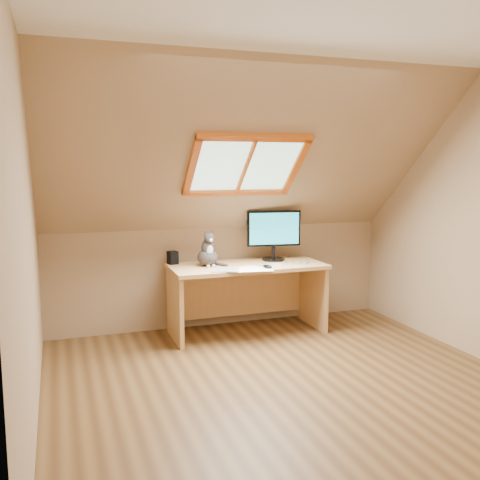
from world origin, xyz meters
name	(u,v)px	position (x,y,z in m)	size (l,w,h in m)	color
ground	(293,389)	(0.00, 0.00, 0.00)	(3.50, 3.50, 0.00)	brown
room_shell	(302,194)	(0.00, -0.09, 1.43)	(3.52, 3.52, 2.41)	#A38362
desk	(245,285)	(0.14, 1.45, 0.46)	(1.48, 0.65, 0.68)	#E4A66C
monitor	(274,232)	(0.46, 1.50, 0.97)	(0.54, 0.23, 0.50)	black
cat	(208,253)	(-0.24, 1.43, 0.80)	(0.21, 0.24, 0.35)	#3D3836
desk_speaker	(173,258)	(-0.54, 1.63, 0.74)	(0.09, 0.09, 0.12)	black
graphics_tablet	(225,270)	(-0.16, 1.15, 0.68)	(0.26, 0.18, 0.01)	#B2B2B7
mouse	(268,267)	(0.24, 1.12, 0.69)	(0.06, 0.11, 0.03)	black
papers	(253,269)	(0.11, 1.12, 0.68)	(0.35, 0.30, 0.01)	white
cables	(289,264)	(0.52, 1.26, 0.68)	(0.51, 0.26, 0.01)	silver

